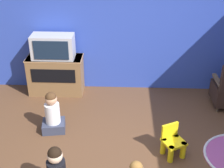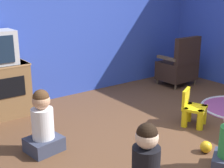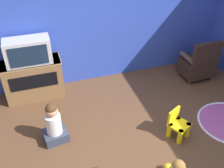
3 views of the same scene
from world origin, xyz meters
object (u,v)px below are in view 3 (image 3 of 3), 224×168
Objects in this scene: child_watching_center at (54,125)px; toy_ball at (168,168)px; tv_cabinet at (34,79)px; yellow_kid_chair at (178,126)px; black_armchair at (198,64)px; television at (28,51)px.

child_watching_center is 1.80m from toy_ball.
tv_cabinet is at bearing 89.87° from child_watching_center.
child_watching_center is at bearing 137.86° from yellow_kid_chair.
tv_cabinet is 1.50× the size of child_watching_center.
black_armchair is 2.58m from toy_ball.
tv_cabinet reaches higher than yellow_kid_chair.
television is at bearing 90.04° from child_watching_center.
tv_cabinet is at bearing 90.00° from television.
tv_cabinet is 1.36× the size of television.
television is at bearing 112.84° from yellow_kid_chair.
yellow_kid_chair reaches higher than toy_ball.
television is 0.86× the size of black_armchair.
television reaches higher than child_watching_center.
tv_cabinet is at bearing 124.16° from toy_ball.
child_watching_center is at bearing -81.11° from television.
child_watching_center is (-3.10, -0.83, -0.04)m from black_armchair.
television is (0.00, -0.02, 0.59)m from tv_cabinet.
tv_cabinet is 0.59m from television.
black_armchair is 3.21m from child_watching_center.
tv_cabinet is at bearing -8.17° from black_armchair.
black_armchair reaches higher than child_watching_center.
tv_cabinet is 1.29m from child_watching_center.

